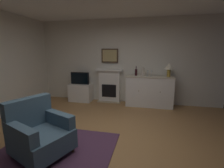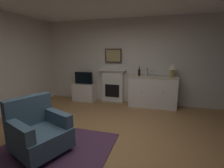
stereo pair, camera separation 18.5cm
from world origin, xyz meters
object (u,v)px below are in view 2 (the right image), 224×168
framed_picture (113,56)px  armchair (38,131)px  fireplace_unit (113,86)px  tv_set (84,78)px  wine_glass_left (151,72)px  wine_glass_center (155,72)px  sideboard_cabinet (152,92)px  vase_decorative (146,72)px  tv_cabinet (84,92)px  table_lamp (173,68)px  wine_bottle (139,72)px

framed_picture → armchair: size_ratio=0.53×
fireplace_unit → armchair: (-0.42, -3.06, -0.17)m
framed_picture → tv_set: bearing=-166.7°
framed_picture → armchair: (-0.42, -3.11, -1.15)m
tv_set → fireplace_unit: bearing=10.8°
wine_glass_left → tv_set: wine_glass_left is taller
wine_glass_center → sideboard_cabinet: bearing=-178.1°
vase_decorative → fireplace_unit: bearing=168.2°
tv_cabinet → vase_decorative: bearing=-1.8°
wine_glass_left → vase_decorative: vase_decorative is taller
tv_set → wine_glass_left: bearing=0.1°
fireplace_unit → sideboard_cabinet: (1.30, -0.18, -0.08)m
vase_decorative → tv_cabinet: bearing=178.2°
fireplace_unit → framed_picture: 0.99m
table_lamp → tv_set: bearing=-179.8°
wine_glass_left → table_lamp: bearing=0.5°
framed_picture → tv_cabinet: size_ratio=0.73×
vase_decorative → tv_cabinet: size_ratio=0.38×
wine_bottle → wine_glass_left: (0.35, -0.03, 0.01)m
table_lamp → wine_bottle: 0.97m
wine_bottle → tv_set: bearing=-178.9°
armchair → fireplace_unit: bearing=82.2°
vase_decorative → tv_set: 2.09m
table_lamp → tv_set: table_lamp is taller
wine_bottle → tv_set: 1.87m
framed_picture → table_lamp: framed_picture is taller
fireplace_unit → tv_cabinet: (-0.97, -0.16, -0.25)m
framed_picture → armchair: 3.34m
fireplace_unit → armchair: size_ratio=1.07×
sideboard_cabinet → wine_bottle: 0.71m
wine_glass_center → armchair: wine_glass_center is taller
table_lamp → wine_bottle: bearing=178.3°
tv_cabinet → sideboard_cabinet: bearing=-0.4°
framed_picture → vase_decorative: framed_picture is taller
table_lamp → vase_decorative: table_lamp is taller
armchair → table_lamp: bearing=52.1°
sideboard_cabinet → framed_picture: bearing=170.3°
tv_set → sideboard_cabinet: bearing=0.2°
wine_bottle → wine_glass_left: size_ratio=1.76×
fireplace_unit → tv_set: (-0.97, -0.19, 0.25)m
tv_cabinet → wine_glass_center: bearing=-0.3°
armchair → wine_bottle: bearing=66.0°
tv_cabinet → fireplace_unit: bearing=9.4°
fireplace_unit → wine_glass_center: 1.45m
vase_decorative → armchair: bearing=-118.0°
wine_bottle → tv_set: size_ratio=0.47×
wine_bottle → tv_set: wine_bottle is taller
fireplace_unit → wine_glass_left: size_ratio=6.67×
wine_glass_left → wine_bottle: bearing=174.6°
wine_bottle → wine_glass_left: 0.35m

